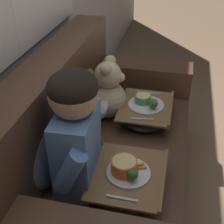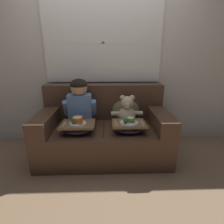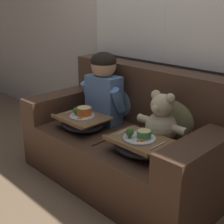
{
  "view_description": "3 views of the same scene",
  "coord_description": "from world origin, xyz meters",
  "px_view_note": "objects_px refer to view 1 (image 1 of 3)",
  "views": [
    {
      "loc": [
        -1.41,
        -0.34,
        1.62
      ],
      "look_at": [
        0.01,
        -0.01,
        0.67
      ],
      "focal_mm": 50.0,
      "sensor_mm": 36.0,
      "label": 1
    },
    {
      "loc": [
        0.04,
        -2.19,
        1.37
      ],
      "look_at": [
        0.11,
        0.05,
        0.62
      ],
      "focal_mm": 28.0,
      "sensor_mm": 36.0,
      "label": 2
    },
    {
      "loc": [
        1.63,
        -1.73,
        1.47
      ],
      "look_at": [
        -0.1,
        -0.03,
        0.6
      ],
      "focal_mm": 50.0,
      "sensor_mm": 36.0,
      "label": 3
    }
  ],
  "objects_px": {
    "lap_tray_teddy": "(146,111)",
    "lap_tray_child": "(128,180)",
    "child_figure": "(76,127)",
    "throw_pillow_behind_child": "(44,147)",
    "throw_pillow_behind_teddy": "(83,87)",
    "couch": "(99,155)",
    "teddy_bear": "(109,93)"
  },
  "relations": [
    {
      "from": "teddy_bear",
      "to": "lap_tray_child",
      "type": "xyz_separation_m",
      "value": [
        -0.64,
        -0.25,
        -0.11
      ]
    },
    {
      "from": "lap_tray_teddy",
      "to": "throw_pillow_behind_child",
      "type": "bearing_deg",
      "value": 146.17
    },
    {
      "from": "throw_pillow_behind_child",
      "to": "lap_tray_child",
      "type": "height_order",
      "value": "throw_pillow_behind_child"
    },
    {
      "from": "couch",
      "to": "throw_pillow_behind_teddy",
      "type": "xyz_separation_m",
      "value": [
        0.32,
        0.19,
        0.29
      ]
    },
    {
      "from": "teddy_bear",
      "to": "lap_tray_teddy",
      "type": "distance_m",
      "value": 0.27
    },
    {
      "from": "couch",
      "to": "throw_pillow_behind_child",
      "type": "relative_size",
      "value": 4.0
    },
    {
      "from": "throw_pillow_behind_child",
      "to": "child_figure",
      "type": "bearing_deg",
      "value": -89.98
    },
    {
      "from": "throw_pillow_behind_child",
      "to": "teddy_bear",
      "type": "relative_size",
      "value": 0.98
    },
    {
      "from": "throw_pillow_behind_teddy",
      "to": "child_figure",
      "type": "distance_m",
      "value": 0.68
    },
    {
      "from": "teddy_bear",
      "to": "throw_pillow_behind_child",
      "type": "bearing_deg",
      "value": 164.3
    },
    {
      "from": "couch",
      "to": "throw_pillow_behind_teddy",
      "type": "height_order",
      "value": "couch"
    },
    {
      "from": "lap_tray_teddy",
      "to": "lap_tray_child",
      "type": "bearing_deg",
      "value": 179.91
    },
    {
      "from": "teddy_bear",
      "to": "child_figure",
      "type": "bearing_deg",
      "value": 179.59
    },
    {
      "from": "throw_pillow_behind_teddy",
      "to": "lap_tray_teddy",
      "type": "relative_size",
      "value": 1.03
    },
    {
      "from": "couch",
      "to": "throw_pillow_behind_teddy",
      "type": "relative_size",
      "value": 3.93
    },
    {
      "from": "throw_pillow_behind_teddy",
      "to": "couch",
      "type": "bearing_deg",
      "value": -149.3
    },
    {
      "from": "teddy_bear",
      "to": "lap_tray_teddy",
      "type": "relative_size",
      "value": 1.04
    },
    {
      "from": "child_figure",
      "to": "teddy_bear",
      "type": "height_order",
      "value": "child_figure"
    },
    {
      "from": "throw_pillow_behind_teddy",
      "to": "lap_tray_teddy",
      "type": "height_order",
      "value": "throw_pillow_behind_teddy"
    },
    {
      "from": "lap_tray_child",
      "to": "lap_tray_teddy",
      "type": "relative_size",
      "value": 0.98
    },
    {
      "from": "couch",
      "to": "throw_pillow_behind_child",
      "type": "xyz_separation_m",
      "value": [
        -0.32,
        0.19,
        0.29
      ]
    },
    {
      "from": "throw_pillow_behind_child",
      "to": "child_figure",
      "type": "xyz_separation_m",
      "value": [
        0.0,
        -0.18,
        0.15
      ]
    },
    {
      "from": "teddy_bear",
      "to": "couch",
      "type": "bearing_deg",
      "value": -178.19
    },
    {
      "from": "teddy_bear",
      "to": "lap_tray_child",
      "type": "distance_m",
      "value": 0.7
    },
    {
      "from": "couch",
      "to": "lap_tray_child",
      "type": "bearing_deg",
      "value": -143.42
    },
    {
      "from": "child_figure",
      "to": "lap_tray_teddy",
      "type": "bearing_deg",
      "value": -21.62
    },
    {
      "from": "throw_pillow_behind_child",
      "to": "throw_pillow_behind_teddy",
      "type": "xyz_separation_m",
      "value": [
        0.64,
        0.0,
        0.0
      ]
    },
    {
      "from": "lap_tray_teddy",
      "to": "couch",
      "type": "bearing_deg",
      "value": 143.26
    },
    {
      "from": "child_figure",
      "to": "throw_pillow_behind_child",
      "type": "bearing_deg",
      "value": 90.02
    },
    {
      "from": "teddy_bear",
      "to": "lap_tray_teddy",
      "type": "bearing_deg",
      "value": -89.98
    },
    {
      "from": "couch",
      "to": "teddy_bear",
      "type": "relative_size",
      "value": 3.92
    },
    {
      "from": "child_figure",
      "to": "couch",
      "type": "bearing_deg",
      "value": -2.62
    }
  ]
}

